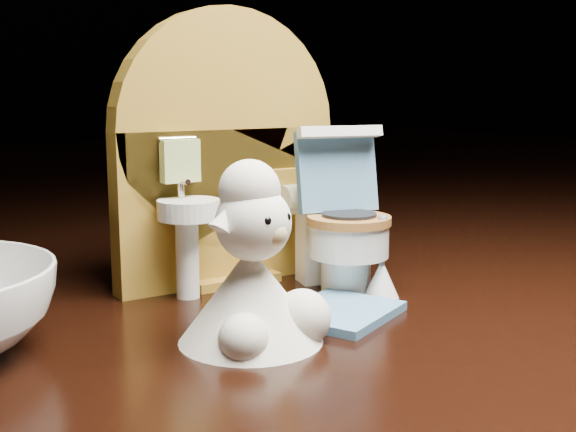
% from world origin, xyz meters
% --- Properties ---
extents(backdrop_panel, '(0.13, 0.05, 0.15)m').
position_xyz_m(backdrop_panel, '(-0.00, 0.06, 0.07)').
color(backdrop_panel, olive).
rests_on(backdrop_panel, ground).
extents(toy_toilet, '(0.05, 0.06, 0.09)m').
position_xyz_m(toy_toilet, '(0.05, 0.02, 0.03)').
color(toy_toilet, white).
rests_on(toy_toilet, ground).
extents(bath_mat, '(0.07, 0.06, 0.00)m').
position_xyz_m(bath_mat, '(0.01, -0.02, 0.00)').
color(bath_mat, teal).
rests_on(bath_mat, ground).
extents(toilet_brush, '(0.02, 0.02, 0.04)m').
position_xyz_m(toilet_brush, '(0.05, -0.01, 0.01)').
color(toilet_brush, white).
rests_on(toilet_brush, ground).
extents(plush_lamb, '(0.06, 0.06, 0.08)m').
position_xyz_m(plush_lamb, '(-0.04, -0.03, 0.03)').
color(plush_lamb, silver).
rests_on(plush_lamb, ground).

